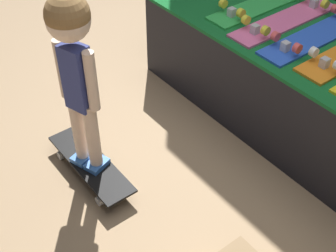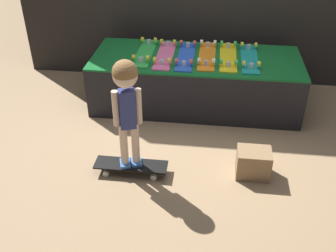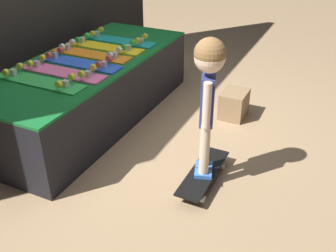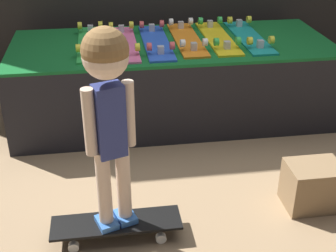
{
  "view_description": "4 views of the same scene",
  "coord_description": "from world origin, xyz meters",
  "px_view_note": "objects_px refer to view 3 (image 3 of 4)",
  "views": [
    {
      "loc": [
        1.2,
        -1.47,
        1.92
      ],
      "look_at": [
        -0.26,
        -0.35,
        0.31
      ],
      "focal_mm": 50.0,
      "sensor_mm": 36.0,
      "label": 1
    },
    {
      "loc": [
        0.18,
        -3.36,
        2.27
      ],
      "look_at": [
        -0.19,
        -0.34,
        0.28
      ],
      "focal_mm": 42.0,
      "sensor_mm": 36.0,
      "label": 2
    },
    {
      "loc": [
        -2.65,
        -1.46,
        1.79
      ],
      "look_at": [
        -0.32,
        -0.35,
        0.3
      ],
      "focal_mm": 42.0,
      "sensor_mm": 36.0,
      "label": 3
    },
    {
      "loc": [
        -0.49,
        -2.55,
        1.61
      ],
      "look_at": [
        -0.15,
        -0.22,
        0.34
      ],
      "focal_mm": 50.0,
      "sensor_mm": 36.0,
      "label": 4
    }
  ],
  "objects_px": {
    "skateboard_blue_on_rack": "(79,62)",
    "storage_box": "(234,104)",
    "skateboard_teal_on_rack": "(119,40)",
    "skateboard_green_on_rack": "(39,81)",
    "child": "(208,83)",
    "skateboard_orange_on_rack": "(91,53)",
    "skateboard_on_floor": "(203,174)",
    "skateboard_yellow_on_rack": "(105,46)",
    "skateboard_pink_on_rack": "(62,71)"
  },
  "relations": [
    {
      "from": "skateboard_blue_on_rack",
      "to": "storage_box",
      "type": "height_order",
      "value": "skateboard_blue_on_rack"
    },
    {
      "from": "skateboard_teal_on_rack",
      "to": "storage_box",
      "type": "xyz_separation_m",
      "value": [
        0.02,
        -1.22,
        -0.46
      ]
    },
    {
      "from": "skateboard_green_on_rack",
      "to": "child",
      "type": "height_order",
      "value": "child"
    },
    {
      "from": "skateboard_orange_on_rack",
      "to": "skateboard_on_floor",
      "type": "distance_m",
      "value": 1.55
    },
    {
      "from": "skateboard_on_floor",
      "to": "child",
      "type": "xyz_separation_m",
      "value": [
        -0.0,
        0.0,
        0.71
      ]
    },
    {
      "from": "skateboard_on_floor",
      "to": "skateboard_yellow_on_rack",
      "type": "bearing_deg",
      "value": 58.57
    },
    {
      "from": "skateboard_green_on_rack",
      "to": "skateboard_orange_on_rack",
      "type": "relative_size",
      "value": 1.0
    },
    {
      "from": "skateboard_pink_on_rack",
      "to": "child",
      "type": "relative_size",
      "value": 0.78
    },
    {
      "from": "skateboard_blue_on_rack",
      "to": "skateboard_teal_on_rack",
      "type": "distance_m",
      "value": 0.68
    },
    {
      "from": "skateboard_orange_on_rack",
      "to": "skateboard_yellow_on_rack",
      "type": "relative_size",
      "value": 1.0
    },
    {
      "from": "skateboard_teal_on_rack",
      "to": "skateboard_on_floor",
      "type": "xyz_separation_m",
      "value": [
        -1.04,
        -1.32,
        -0.51
      ]
    },
    {
      "from": "skateboard_green_on_rack",
      "to": "skateboard_pink_on_rack",
      "type": "bearing_deg",
      "value": -8.86
    },
    {
      "from": "skateboard_on_floor",
      "to": "storage_box",
      "type": "distance_m",
      "value": 1.07
    },
    {
      "from": "skateboard_green_on_rack",
      "to": "skateboard_blue_on_rack",
      "type": "bearing_deg",
      "value": -4.88
    },
    {
      "from": "skateboard_teal_on_rack",
      "to": "skateboard_green_on_rack",
      "type": "bearing_deg",
      "value": 179.27
    },
    {
      "from": "skateboard_orange_on_rack",
      "to": "skateboard_on_floor",
      "type": "height_order",
      "value": "skateboard_orange_on_rack"
    },
    {
      "from": "child",
      "to": "skateboard_green_on_rack",
      "type": "bearing_deg",
      "value": 75.77
    },
    {
      "from": "skateboard_teal_on_rack",
      "to": "child",
      "type": "bearing_deg",
      "value": -128.24
    },
    {
      "from": "skateboard_yellow_on_rack",
      "to": "skateboard_teal_on_rack",
      "type": "bearing_deg",
      "value": -3.27
    },
    {
      "from": "skateboard_on_floor",
      "to": "storage_box",
      "type": "bearing_deg",
      "value": 5.66
    },
    {
      "from": "skateboard_green_on_rack",
      "to": "storage_box",
      "type": "xyz_separation_m",
      "value": [
        1.15,
        -1.23,
        -0.46
      ]
    },
    {
      "from": "skateboard_teal_on_rack",
      "to": "child",
      "type": "relative_size",
      "value": 0.78
    },
    {
      "from": "skateboard_pink_on_rack",
      "to": "skateboard_yellow_on_rack",
      "type": "bearing_deg",
      "value": 2.86
    },
    {
      "from": "skateboard_orange_on_rack",
      "to": "skateboard_teal_on_rack",
      "type": "xyz_separation_m",
      "value": [
        0.45,
        -0.01,
        0.0
      ]
    },
    {
      "from": "skateboard_green_on_rack",
      "to": "storage_box",
      "type": "distance_m",
      "value": 1.75
    },
    {
      "from": "skateboard_on_floor",
      "to": "child",
      "type": "bearing_deg",
      "value": 116.57
    },
    {
      "from": "skateboard_pink_on_rack",
      "to": "skateboard_blue_on_rack",
      "type": "distance_m",
      "value": 0.23
    },
    {
      "from": "skateboard_blue_on_rack",
      "to": "skateboard_on_floor",
      "type": "xyz_separation_m",
      "value": [
        -0.36,
        -1.3,
        -0.51
      ]
    },
    {
      "from": "skateboard_orange_on_rack",
      "to": "skateboard_pink_on_rack",
      "type": "bearing_deg",
      "value": -175.53
    },
    {
      "from": "skateboard_green_on_rack",
      "to": "skateboard_teal_on_rack",
      "type": "distance_m",
      "value": 1.13
    },
    {
      "from": "skateboard_yellow_on_rack",
      "to": "child",
      "type": "height_order",
      "value": "child"
    },
    {
      "from": "skateboard_green_on_rack",
      "to": "storage_box",
      "type": "bearing_deg",
      "value": -46.85
    },
    {
      "from": "skateboard_green_on_rack",
      "to": "skateboard_on_floor",
      "type": "bearing_deg",
      "value": -86.25
    },
    {
      "from": "skateboard_on_floor",
      "to": "storage_box",
      "type": "height_order",
      "value": "storage_box"
    },
    {
      "from": "skateboard_green_on_rack",
      "to": "child",
      "type": "distance_m",
      "value": 1.35
    },
    {
      "from": "skateboard_teal_on_rack",
      "to": "child",
      "type": "distance_m",
      "value": 1.7
    },
    {
      "from": "skateboard_yellow_on_rack",
      "to": "skateboard_teal_on_rack",
      "type": "xyz_separation_m",
      "value": [
        0.23,
        -0.01,
        0.0
      ]
    },
    {
      "from": "skateboard_teal_on_rack",
      "to": "skateboard_yellow_on_rack",
      "type": "bearing_deg",
      "value": 176.73
    },
    {
      "from": "skateboard_blue_on_rack",
      "to": "skateboard_orange_on_rack",
      "type": "xyz_separation_m",
      "value": [
        0.23,
        0.04,
        0.0
      ]
    },
    {
      "from": "skateboard_pink_on_rack",
      "to": "skateboard_orange_on_rack",
      "type": "xyz_separation_m",
      "value": [
        0.45,
        0.04,
        0.0
      ]
    },
    {
      "from": "skateboard_green_on_rack",
      "to": "child",
      "type": "bearing_deg",
      "value": -86.25
    },
    {
      "from": "skateboard_blue_on_rack",
      "to": "child",
      "type": "bearing_deg",
      "value": -105.68
    },
    {
      "from": "skateboard_pink_on_rack",
      "to": "skateboard_on_floor",
      "type": "xyz_separation_m",
      "value": [
        -0.14,
        -1.3,
        -0.51
      ]
    },
    {
      "from": "skateboard_blue_on_rack",
      "to": "skateboard_green_on_rack",
      "type": "bearing_deg",
      "value": 175.12
    },
    {
      "from": "skateboard_blue_on_rack",
      "to": "skateboard_orange_on_rack",
      "type": "relative_size",
      "value": 1.0
    },
    {
      "from": "skateboard_orange_on_rack",
      "to": "skateboard_yellow_on_rack",
      "type": "bearing_deg",
      "value": -0.39
    },
    {
      "from": "child",
      "to": "skateboard_blue_on_rack",
      "type": "bearing_deg",
      "value": 56.35
    },
    {
      "from": "skateboard_pink_on_rack",
      "to": "skateboard_on_floor",
      "type": "distance_m",
      "value": 1.41
    },
    {
      "from": "skateboard_yellow_on_rack",
      "to": "storage_box",
      "type": "relative_size",
      "value": 2.67
    },
    {
      "from": "skateboard_blue_on_rack",
      "to": "skateboard_orange_on_rack",
      "type": "bearing_deg",
      "value": 9.72
    }
  ]
}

